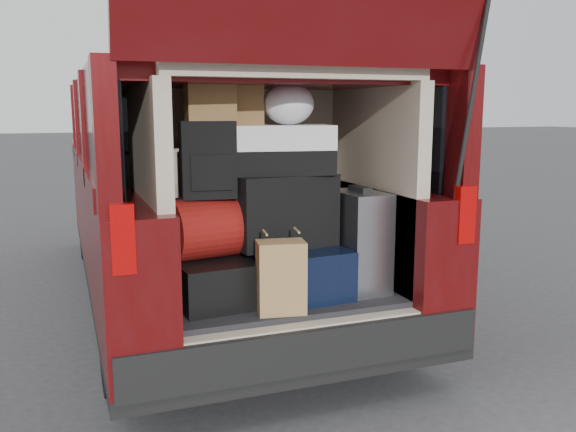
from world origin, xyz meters
The scene contains 14 objects.
ground centered at (0.00, 0.00, 0.00)m, with size 80.00×80.00×0.00m, color #323234.
minivan centered at (0.00, 1.86, 0.91)m, with size 1.90×5.35×2.77m.
load_floor centered at (0.00, 0.28, 0.28)m, with size 1.24×1.05×0.55m, color black.
black_hardshell centered at (-0.37, 0.18, 0.67)m, with size 0.43×0.59×0.24m, color black.
navy_hardshell centered at (0.07, 0.14, 0.68)m, with size 0.50×0.62×0.27m, color black.
silver_roller centered at (0.45, 0.06, 0.83)m, with size 0.23×0.37×0.56m, color silver.
kraft_bag centered at (-0.09, -0.16, 0.73)m, with size 0.24×0.15×0.37m, color #A97D4C.
red_duffel centered at (-0.34, 0.17, 0.94)m, with size 0.49×0.32×0.32m, color maroon.
black_soft_case centered at (0.04, 0.18, 1.02)m, with size 0.55×0.33×0.39m, color black.
backpack centered at (-0.37, 0.16, 1.30)m, with size 0.28×0.17×0.40m, color black.
twotone_duffel centered at (0.02, 0.19, 1.34)m, with size 0.58×0.30×0.26m, color white.
grocery_sack_lower centered at (-0.35, 0.18, 1.61)m, with size 0.24×0.20×0.22m, color olive.
grocery_sack_upper centered at (-0.18, 0.27, 1.59)m, with size 0.23×0.19×0.23m, color olive.
plastic_bag_center centered at (0.08, 0.19, 1.59)m, with size 0.28×0.26×0.22m, color white.
Camera 1 is at (-1.08, -2.92, 1.56)m, focal length 38.00 mm.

